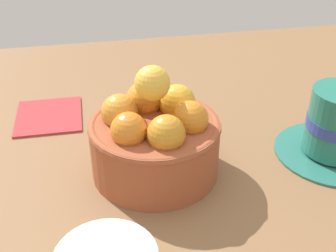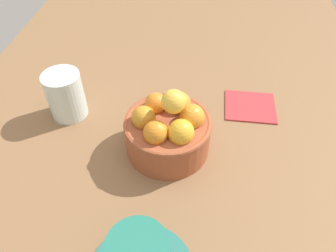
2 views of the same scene
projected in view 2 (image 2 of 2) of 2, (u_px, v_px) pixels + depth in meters
ground_plane at (168, 154)px, 58.12cm from camera, size 142.67×88.16×3.59cm
terracotta_bowl at (168, 129)px, 53.53cm from camera, size 14.70×14.70×12.84cm
water_glass at (66, 95)px, 59.91cm from camera, size 6.96×6.96×9.17cm
folded_napkin at (250, 106)px, 64.19cm from camera, size 9.22×10.14×0.60cm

